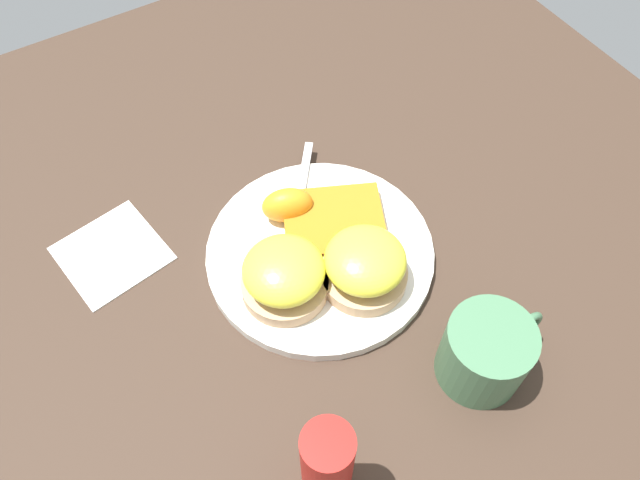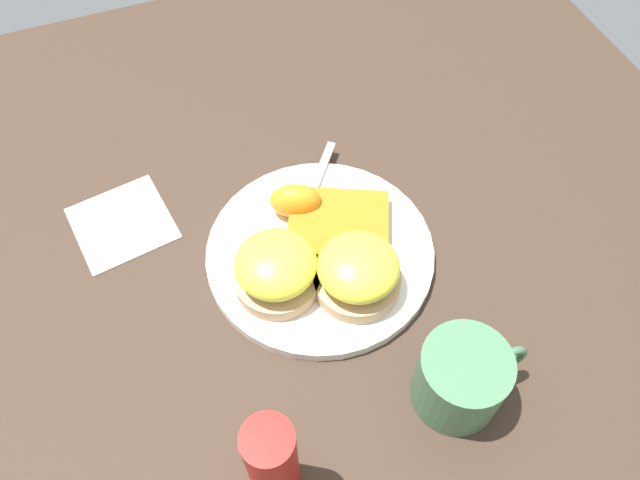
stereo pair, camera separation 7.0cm
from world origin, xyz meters
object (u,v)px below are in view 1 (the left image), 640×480
sandwich_benedict_right (365,265)px  cup (486,353)px  hashbrown_patty (334,223)px  fork (295,227)px  orange_wedge (287,205)px  sandwich_benedict_left (284,275)px  condiment_bottle (327,467)px

sandwich_benedict_right → cup: bearing=-72.0°
hashbrown_patty → fork: (-0.04, 0.02, -0.01)m
sandwich_benedict_right → cup: 0.15m
hashbrown_patty → orange_wedge: (-0.04, 0.04, 0.01)m
sandwich_benedict_right → orange_wedge: size_ratio=1.60×
sandwich_benedict_left → hashbrown_patty: size_ratio=0.84×
sandwich_benedict_left → hashbrown_patty: 0.10m
hashbrown_patty → cup: 0.23m
condiment_bottle → cup: bearing=5.4°
condiment_bottle → sandwich_benedict_right: bearing=47.7°
fork → sandwich_benedict_right: bearing=-73.2°
orange_wedge → cup: 0.28m
fork → hashbrown_patty: bearing=-30.9°
sandwich_benedict_right → cup: cup is taller
fork → orange_wedge: bearing=84.4°
sandwich_benedict_right → fork: 0.11m
fork → cup: bearing=-72.5°
orange_wedge → condiment_bottle: condiment_bottle is taller
sandwich_benedict_left → fork: 0.09m
orange_wedge → sandwich_benedict_right: bearing=-76.7°
hashbrown_patty → condiment_bottle: 0.29m
sandwich_benedict_left → fork: bearing=52.6°
fork → cup: size_ratio=1.68×
sandwich_benedict_left → fork: (0.05, 0.07, -0.03)m
sandwich_benedict_left → hashbrown_patty: (0.09, 0.04, -0.02)m
orange_wedge → cup: cup is taller
condiment_bottle → fork: bearing=65.7°
sandwich_benedict_right → orange_wedge: 0.12m
orange_wedge → cup: size_ratio=0.52×
sandwich_benedict_right → cup: size_ratio=0.83×
sandwich_benedict_right → condiment_bottle: bearing=-132.3°
sandwich_benedict_right → orange_wedge: (-0.03, 0.12, -0.01)m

